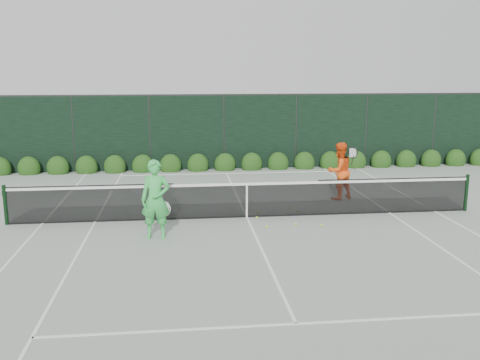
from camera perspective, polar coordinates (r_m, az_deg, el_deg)
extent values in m
plane|color=gray|center=(14.87, 0.73, -3.99)|extent=(80.00, 80.00, 0.00)
cylinder|color=black|center=(15.34, -23.75, -2.46)|extent=(0.10, 0.10, 1.07)
cylinder|color=black|center=(16.77, 22.99, -1.25)|extent=(0.10, 0.10, 1.07)
cube|color=black|center=(15.27, -23.85, -1.31)|extent=(0.10, 0.08, 0.12)
cube|color=black|center=(14.83, -15.60, -2.45)|extent=(4.40, 0.01, 1.02)
cube|color=black|center=(14.75, 0.73, -2.20)|extent=(4.00, 0.01, 0.96)
cube|color=black|center=(15.81, 16.01, -1.61)|extent=(4.40, 0.01, 1.02)
cube|color=white|center=(14.65, 0.73, -0.44)|extent=(12.80, 0.03, 0.07)
cube|color=black|center=(14.87, 0.73, -3.92)|extent=(12.80, 0.02, 0.04)
cube|color=white|center=(14.76, 0.73, -2.29)|extent=(0.05, 0.03, 0.91)
imported|color=#3AC754|center=(13.01, -8.99, -2.06)|extent=(0.74, 0.52, 1.92)
torus|color=white|center=(13.17, -8.07, -3.10)|extent=(0.30, 0.06, 0.30)
cylinder|color=black|center=(13.23, -8.04, -4.10)|extent=(0.10, 0.03, 0.30)
imported|color=#FF5715|center=(17.08, 10.53, 0.96)|extent=(1.07, 0.96, 1.80)
torus|color=black|center=(16.90, 11.94, 2.87)|extent=(0.28, 0.17, 0.30)
cylinder|color=black|center=(16.93, 11.91, 2.06)|extent=(0.10, 0.03, 0.30)
cube|color=white|center=(15.22, -20.29, -4.35)|extent=(0.06, 23.77, 0.01)
cube|color=white|center=(16.46, 20.06, -3.15)|extent=(0.06, 23.77, 0.01)
cube|color=white|center=(14.95, -15.18, -4.31)|extent=(0.06, 23.77, 0.01)
cube|color=white|center=(15.90, 15.63, -3.38)|extent=(0.06, 23.77, 0.01)
cube|color=white|center=(26.46, -2.48, 2.96)|extent=(11.03, 0.06, 0.01)
cube|color=white|center=(21.07, -1.44, 0.71)|extent=(8.23, 0.06, 0.01)
cube|color=white|center=(8.96, 6.00, -15.01)|extent=(8.23, 0.06, 0.01)
cube|color=white|center=(14.87, 0.73, -3.97)|extent=(0.06, 12.80, 0.01)
cube|color=black|center=(21.93, -1.71, 5.09)|extent=(32.00, 0.06, 3.00)
cube|color=#262826|center=(21.80, -1.74, 9.08)|extent=(32.00, 0.06, 0.06)
cylinder|color=#262826|center=(22.25, -17.35, 4.66)|extent=(0.08, 0.08, 3.00)
cylinder|color=#262826|center=(21.89, -9.59, 4.92)|extent=(0.08, 0.08, 3.00)
cylinder|color=#262826|center=(21.93, -1.71, 5.09)|extent=(0.08, 0.08, 3.00)
cylinder|color=#262826|center=(22.37, 6.00, 5.16)|extent=(0.08, 0.08, 3.00)
cylinder|color=#262826|center=(23.20, 13.28, 5.14)|extent=(0.08, 0.08, 3.00)
cylinder|color=#262826|center=(24.37, 19.97, 5.06)|extent=(0.08, 0.08, 3.00)
ellipsoid|color=#14360E|center=(22.79, -24.24, 1.09)|extent=(0.86, 0.65, 0.94)
ellipsoid|color=#14360E|center=(22.48, -21.58, 1.17)|extent=(0.86, 0.65, 0.94)
ellipsoid|color=#14360E|center=(22.22, -18.84, 1.25)|extent=(0.86, 0.65, 0.94)
ellipsoid|color=#14360E|center=(22.00, -16.04, 1.33)|extent=(0.86, 0.65, 0.94)
ellipsoid|color=#14360E|center=(21.85, -13.20, 1.40)|extent=(0.86, 0.65, 0.94)
ellipsoid|color=#14360E|center=(21.74, -10.32, 1.48)|extent=(0.86, 0.65, 0.94)
ellipsoid|color=#14360E|center=(21.69, -7.42, 1.54)|extent=(0.86, 0.65, 0.94)
ellipsoid|color=#14360E|center=(21.70, -4.51, 1.61)|extent=(0.86, 0.65, 0.94)
ellipsoid|color=#14360E|center=(21.76, -1.62, 1.67)|extent=(0.86, 0.65, 0.94)
ellipsoid|color=#14360E|center=(21.88, 1.26, 1.73)|extent=(0.86, 0.65, 0.94)
ellipsoid|color=#14360E|center=(22.05, 4.09, 1.78)|extent=(0.86, 0.65, 0.94)
ellipsoid|color=#14360E|center=(22.28, 6.87, 1.83)|extent=(0.86, 0.65, 0.94)
ellipsoid|color=#14360E|center=(22.56, 9.60, 1.87)|extent=(0.86, 0.65, 0.94)
ellipsoid|color=#14360E|center=(22.88, 12.25, 1.90)|extent=(0.86, 0.65, 0.94)
ellipsoid|color=#14360E|center=(23.26, 14.82, 1.93)|extent=(0.86, 0.65, 0.94)
ellipsoid|color=#14360E|center=(23.68, 17.30, 1.96)|extent=(0.86, 0.65, 0.94)
ellipsoid|color=#14360E|center=(24.14, 19.70, 1.98)|extent=(0.86, 0.65, 0.94)
ellipsoid|color=#14360E|center=(24.64, 22.00, 2.00)|extent=(0.86, 0.65, 0.94)
ellipsoid|color=#14360E|center=(25.18, 24.20, 2.01)|extent=(0.86, 0.65, 0.94)
sphere|color=#CBD930|center=(15.44, 6.15, -3.35)|extent=(0.07, 0.07, 0.07)
sphere|color=#CBD930|center=(14.15, 8.71, -4.81)|extent=(0.07, 0.07, 0.07)
sphere|color=#CBD930|center=(15.24, 1.92, -3.48)|extent=(0.07, 0.07, 0.07)
sphere|color=#CBD930|center=(13.90, 2.87, -4.99)|extent=(0.07, 0.07, 0.07)
sphere|color=#CBD930|center=(15.85, 5.39, -2.93)|extent=(0.07, 0.07, 0.07)
sphere|color=#CBD930|center=(14.73, 1.81, -4.02)|extent=(0.07, 0.07, 0.07)
sphere|color=#CBD930|center=(14.18, 5.97, -4.70)|extent=(0.07, 0.07, 0.07)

